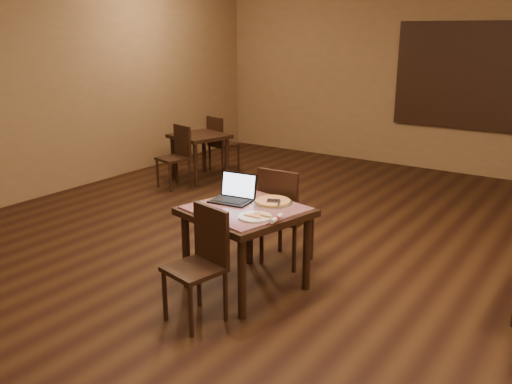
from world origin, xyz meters
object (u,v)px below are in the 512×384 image
Objects in this scene: tiled_table at (246,219)px; other_table_b_chair_near at (177,153)px; other_table_b at (200,142)px; pizza_pan at (273,202)px; laptop at (235,194)px; chair_main_near at (202,258)px; chair_main_far at (283,211)px; other_table_b_chair_far at (220,141)px.

other_table_b_chair_near reaches higher than tiled_table.
pizza_pan is at bearing -26.16° from other_table_b.
laptop is 0.42× the size of other_table_b_chair_near.
chair_main_near is at bearing -96.84° from pizza_pan.
other_table_b_chair_near is (-2.86, 1.87, -0.26)m from pizza_pan.
chair_main_near is 0.93× the size of chair_main_far.
tiled_table is 2.88× the size of laptop.
other_table_b_chair_near is at bearing -30.57° from chair_main_far.
other_table_b_chair_near is 1.00× the size of other_table_b_chair_far.
chair_main_far is at bearing 102.60° from chair_main_near.
chair_main_near is 0.82m from laptop.
chair_main_far is at bearing -22.61° from other_table_b.
tiled_table is 1.22× the size of other_table_b.
chair_main_far is 3.12m from other_table_b_chair_near.
laptop is 1.04× the size of pizza_pan.
chair_main_near is 1.02× the size of other_table_b.
other_table_b_chair_near is (-2.75, 2.73, -0.01)m from chair_main_near.
other_table_b_chair_far is (-2.89, 2.93, -0.26)m from pizza_pan.
chair_main_near reaches higher than other_table_b_chair_far.
other_table_b_chair_far is at bearing 144.28° from tiled_table.
chair_main_far is (0.00, 0.61, -0.10)m from tiled_table.
chair_main_near is 2.50× the size of pizza_pan.
laptop reaches higher than other_table_b_chair_near.
laptop reaches higher than other_table_b.
tiled_table is 0.64m from chair_main_near.
other_table_b is at bearing 105.75° from other_table_b_chair_near.
other_table_b_chair_far is at bearing 122.34° from laptop.
other_table_b_chair_near is at bearing 146.76° from pizza_pan.
tiled_table is 3.82m from other_table_b.
chair_main_near is 4.71m from other_table_b_chair_far.
chair_main_near is 2.40× the size of laptop.
tiled_table is 1.12× the size of chair_main_far.
pizza_pan is at bearing 95.12° from chair_main_near.
chair_main_far is 3.78m from other_table_b_chair_far.
chair_main_near is at bearing -35.93° from other_table_b.
laptop is (-0.20, -0.51, 0.27)m from chair_main_far.
chair_main_far is at bearing 102.84° from tiled_table.
other_table_b_chair_near is (-2.54, 2.01, -0.32)m from laptop.
tiled_table is at bearing -35.72° from laptop.
tiled_table is at bearing 103.51° from chair_main_near.
tiled_table is at bearing -30.08° from other_table_b.
other_table_b_chair_far is (-0.02, 0.53, -0.07)m from other_table_b.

